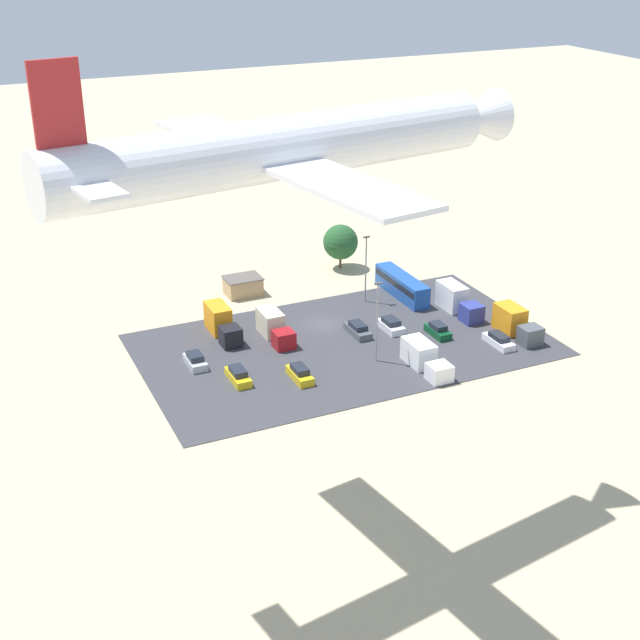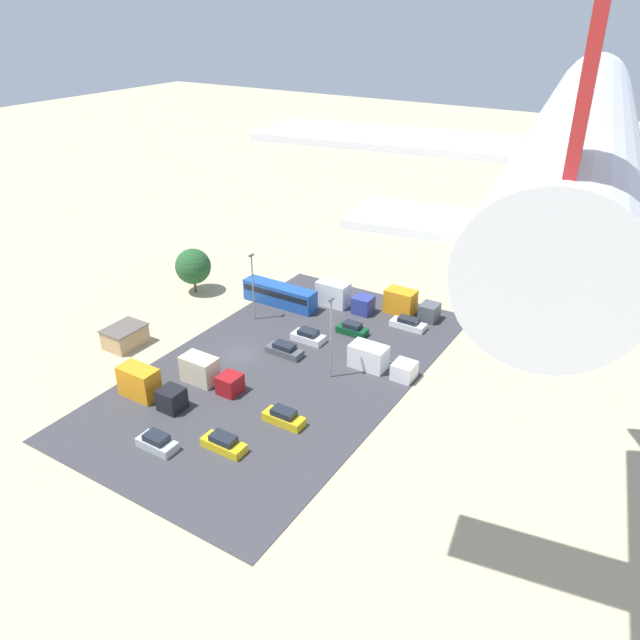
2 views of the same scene
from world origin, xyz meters
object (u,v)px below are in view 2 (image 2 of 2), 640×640
Objects in this scene: parked_car_6 at (352,329)px; shed_building at (125,336)px; parked_car_0 at (284,350)px; parked_car_5 at (224,443)px; parked_car_2 at (284,417)px; parked_truck_3 at (341,297)px; parked_truck_1 at (148,387)px; bus at (280,294)px; parked_truck_0 at (208,373)px; parked_car_3 at (308,336)px; parked_truck_4 at (378,360)px; airplane at (584,132)px; parked_truck_2 at (409,304)px; parked_car_4 at (157,443)px; parked_car_1 at (408,324)px.

shed_building is at bearing -52.15° from parked_car_6.
parked_car_5 is at bearing 16.50° from parked_car_0.
parked_truck_3 is (-26.48, -8.59, 0.89)m from parked_car_2.
parked_truck_1 is at bearing 79.58° from parked_car_5.
parked_car_2 is at bearing 36.09° from bus.
parked_car_0 is 0.62× the size of parked_truck_0.
shed_building is 22.99m from parked_car_3.
parked_truck_1 is (20.03, -7.64, 0.95)m from parked_car_3.
parked_car_3 is at bearing -97.87° from parked_truck_4.
parked_car_2 is 1.05× the size of parked_car_3.
shed_building is at bearing 156.16° from airplane.
shed_building is 14.84m from parked_truck_0.
parked_truck_2 reaches higher than parked_car_5.
parked_car_4 reaches higher than parked_car_3.
parked_car_0 is at bearing 115.26° from shed_building.
parked_truck_3 is (-36.33, -0.47, 0.91)m from parked_car_4.
parked_car_1 is (-23.03, 28.23, -0.61)m from shed_building.
parked_truck_1 is at bearing 105.96° from parked_car_2.
parked_car_6 is 0.48× the size of parked_truck_3.
parked_car_6 reaches higher than parked_car_1.
parked_car_0 is at bearing 16.50° from parked_car_5.
parked_car_4 is at bearing 169.15° from airplane.
parked_truck_0 is at bearing -6.34° from parked_truck_3.
parked_car_3 is at bearing 124.61° from shed_building.
parked_truck_3 is (-0.73, -10.67, 0.97)m from parked_car_1.
shed_building is 37.61m from parked_truck_2.
parked_car_1 is 1.10× the size of parked_car_3.
bus reaches higher than shed_building.
parked_truck_1 reaches higher than shed_building.
parked_car_0 is at bearing 160.39° from parked_truck_0.
parked_truck_3 is (2.87, -8.99, 0.05)m from parked_truck_2.
parked_car_4 is 11.77m from parked_truck_0.
parked_car_0 is 17.16m from parked_truck_1.
bus is at bearing 100.02° from parked_car_1.
airplane reaches higher than parked_truck_1.
parked_car_1 is 10.74m from parked_truck_3.
bus is at bearing -166.60° from parked_truck_0.
parked_truck_2 is (-33.60, 15.28, -0.07)m from parked_truck_1.
parked_car_4 is at bearing 0.74° from parked_truck_3.
parked_car_5 is at bearing 10.39° from parked_truck_3.
parked_truck_1 reaches higher than parked_truck_2.
parked_car_6 is 0.11× the size of airplane.
parked_car_2 is 0.98× the size of parked_car_5.
parked_car_2 is at bearing 17.98° from parked_truck_3.
parked_truck_2 is at bearing 107.69° from parked_truck_3.
parked_car_5 is at bearing -168.10° from parked_car_3.
shed_building is 1.23× the size of parked_car_4.
airplane reaches higher than parked_truck_4.
parked_truck_0 reaches higher than parked_truck_4.
bus is 2.74× the size of parked_car_4.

